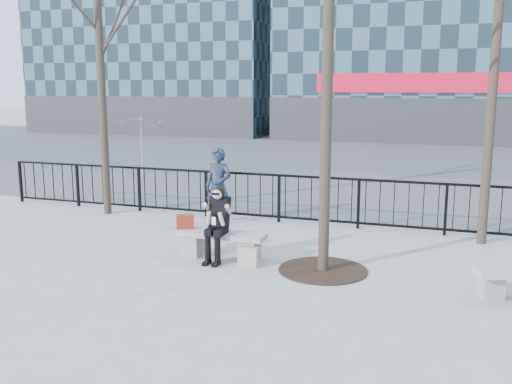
% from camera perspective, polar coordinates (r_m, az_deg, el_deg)
% --- Properties ---
extents(ground, '(120.00, 120.00, 0.00)m').
position_cam_1_polar(ground, '(10.38, -3.54, -6.62)').
color(ground, gray).
rests_on(ground, ground).
extents(street_surface, '(60.00, 23.00, 0.01)m').
position_cam_1_polar(street_surface, '(24.65, 9.87, 3.31)').
color(street_surface, '#474747').
rests_on(street_surface, ground).
extents(railing, '(14.00, 0.06, 1.10)m').
position_cam_1_polar(railing, '(12.98, 1.47, -0.57)').
color(railing, black).
rests_on(railing, ground).
extents(tree_left, '(2.80, 2.80, 6.50)m').
position_cam_1_polar(tree_left, '(14.14, -15.54, 17.52)').
color(tree_left, black).
rests_on(tree_left, ground).
extents(tree_grate, '(1.50, 1.50, 0.02)m').
position_cam_1_polar(tree_grate, '(9.75, 6.71, -7.76)').
color(tree_grate, black).
rests_on(tree_grate, ground).
extents(bench_main, '(1.65, 0.46, 0.49)m').
position_cam_1_polar(bench_main, '(10.30, -3.56, -5.02)').
color(bench_main, slate).
rests_on(bench_main, ground).
extents(seated_woman, '(0.50, 0.64, 1.34)m').
position_cam_1_polar(seated_woman, '(10.06, -3.93, -3.23)').
color(seated_woman, black).
rests_on(seated_woman, ground).
extents(handbag, '(0.35, 0.27, 0.26)m').
position_cam_1_polar(handbag, '(10.51, -7.08, -2.95)').
color(handbag, maroon).
rests_on(handbag, bench_main).
extents(shopping_bag, '(0.38, 0.18, 0.34)m').
position_cam_1_polar(shopping_bag, '(9.86, -0.73, -6.49)').
color(shopping_bag, tan).
rests_on(shopping_bag, ground).
extents(standing_man, '(0.67, 0.49, 1.71)m').
position_cam_1_polar(standing_man, '(12.73, -3.77, 0.57)').
color(standing_man, black).
rests_on(standing_man, ground).
extents(vendor_umbrella, '(2.49, 2.54, 2.08)m').
position_cam_1_polar(vendor_umbrella, '(19.62, -11.46, 4.47)').
color(vendor_umbrella, yellow).
rests_on(vendor_umbrella, ground).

